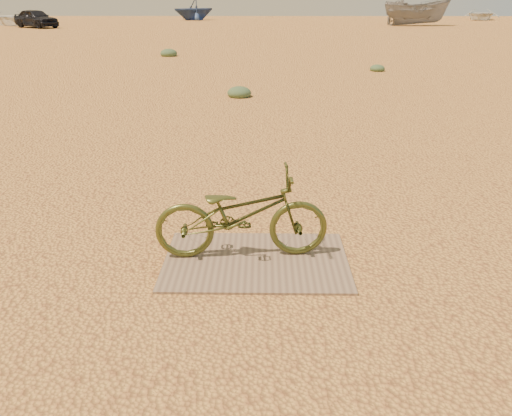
{
  "coord_description": "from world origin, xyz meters",
  "views": [
    {
      "loc": [
        0.13,
        -4.45,
        2.23
      ],
      "look_at": [
        0.07,
        -0.46,
        0.53
      ],
      "focal_mm": 35.0,
      "sensor_mm": 36.0,
      "label": 1
    }
  ],
  "objects_px": {
    "plywood_board": "(256,261)",
    "car": "(36,18)",
    "boat_far_left": "(194,9)",
    "bicycle": "(242,214)",
    "boat_far_right": "(480,14)",
    "boat_near_left": "(11,18)",
    "boat_mid_right": "(417,12)"
  },
  "relations": [
    {
      "from": "boat_far_left",
      "to": "bicycle",
      "type": "bearing_deg",
      "value": -23.47
    },
    {
      "from": "plywood_board",
      "to": "car",
      "type": "distance_m",
      "value": 39.87
    },
    {
      "from": "boat_far_left",
      "to": "boat_far_right",
      "type": "relative_size",
      "value": 0.82
    },
    {
      "from": "plywood_board",
      "to": "bicycle",
      "type": "xyz_separation_m",
      "value": [
        -0.13,
        0.1,
        0.42
      ]
    },
    {
      "from": "car",
      "to": "boat_near_left",
      "type": "height_order",
      "value": "car"
    },
    {
      "from": "boat_far_right",
      "to": "bicycle",
      "type": "bearing_deg",
      "value": -86.71
    },
    {
      "from": "boat_mid_right",
      "to": "car",
      "type": "bearing_deg",
      "value": 93.43
    },
    {
      "from": "boat_near_left",
      "to": "boat_far_right",
      "type": "bearing_deg",
      "value": -24.37
    },
    {
      "from": "bicycle",
      "to": "boat_mid_right",
      "type": "height_order",
      "value": "boat_mid_right"
    },
    {
      "from": "car",
      "to": "boat_mid_right",
      "type": "height_order",
      "value": "boat_mid_right"
    },
    {
      "from": "boat_mid_right",
      "to": "boat_near_left",
      "type": "bearing_deg",
      "value": 86.57
    },
    {
      "from": "boat_far_left",
      "to": "plywood_board",
      "type": "bearing_deg",
      "value": -23.33
    },
    {
      "from": "car",
      "to": "boat_far_left",
      "type": "xyz_separation_m",
      "value": [
        10.23,
        13.28,
        0.39
      ]
    },
    {
      "from": "plywood_board",
      "to": "boat_far_right",
      "type": "relative_size",
      "value": 0.34
    },
    {
      "from": "boat_near_left",
      "to": "boat_far_left",
      "type": "relative_size",
      "value": 1.29
    },
    {
      "from": "boat_near_left",
      "to": "boat_far_left",
      "type": "height_order",
      "value": "boat_far_left"
    },
    {
      "from": "boat_far_left",
      "to": "car",
      "type": "bearing_deg",
      "value": -68.93
    },
    {
      "from": "bicycle",
      "to": "boat_far_left",
      "type": "bearing_deg",
      "value": 3.64
    },
    {
      "from": "boat_mid_right",
      "to": "boat_far_right",
      "type": "bearing_deg",
      "value": -44.65
    },
    {
      "from": "plywood_board",
      "to": "boat_mid_right",
      "type": "bearing_deg",
      "value": 72.5
    },
    {
      "from": "bicycle",
      "to": "boat_far_left",
      "type": "relative_size",
      "value": 0.38
    },
    {
      "from": "plywood_board",
      "to": "boat_far_left",
      "type": "xyz_separation_m",
      "value": [
        -6.91,
        49.27,
        1.06
      ]
    },
    {
      "from": "bicycle",
      "to": "car",
      "type": "height_order",
      "value": "car"
    },
    {
      "from": "car",
      "to": "boat_far_right",
      "type": "xyz_separation_m",
      "value": [
        39.0,
        14.02,
        -0.16
      ]
    },
    {
      "from": "bicycle",
      "to": "car",
      "type": "bearing_deg",
      "value": 21.15
    },
    {
      "from": "boat_near_left",
      "to": "boat_far_left",
      "type": "bearing_deg",
      "value": -3.12
    },
    {
      "from": "plywood_board",
      "to": "bicycle",
      "type": "height_order",
      "value": "bicycle"
    },
    {
      "from": "car",
      "to": "boat_mid_right",
      "type": "relative_size",
      "value": 0.74
    },
    {
      "from": "boat_near_left",
      "to": "car",
      "type": "bearing_deg",
      "value": -82.84
    },
    {
      "from": "bicycle",
      "to": "car",
      "type": "distance_m",
      "value": 39.72
    },
    {
      "from": "bicycle",
      "to": "plywood_board",
      "type": "bearing_deg",
      "value": -130.19
    },
    {
      "from": "car",
      "to": "boat_far_right",
      "type": "bearing_deg",
      "value": -35.31
    }
  ]
}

